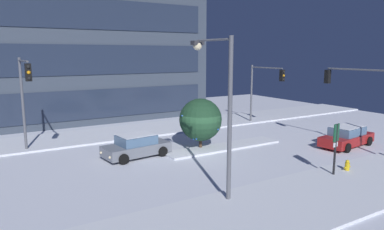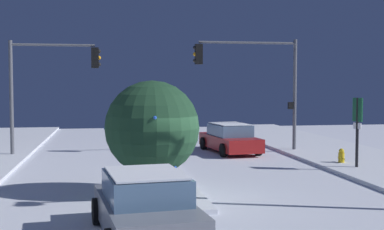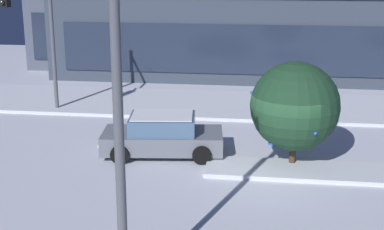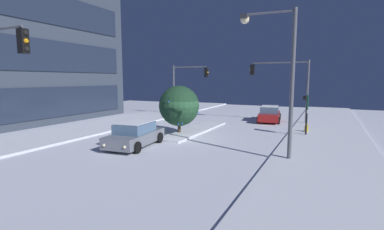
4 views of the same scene
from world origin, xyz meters
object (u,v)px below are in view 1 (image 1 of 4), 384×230
at_px(traffic_light_corner_far_right, 264,84).
at_px(car_far, 136,146).
at_px(street_lamp_arched, 219,95).
at_px(traffic_light_corner_far_left, 25,89).
at_px(decorated_tree_median, 201,120).
at_px(car_near, 347,137).
at_px(traffic_light_corner_near_right, 363,93).
at_px(parking_info_sign, 336,143).
at_px(fire_hydrant, 347,166).

bearing_deg(traffic_light_corner_far_right, car_far, -75.95).
relative_size(car_far, street_lamp_arched, 0.61).
relative_size(traffic_light_corner_far_left, decorated_tree_median, 1.78).
distance_m(car_near, traffic_light_corner_near_right, 3.55).
distance_m(car_near, traffic_light_corner_far_right, 9.49).
distance_m(car_far, parking_info_sign, 12.04).
bearing_deg(traffic_light_corner_near_right, fire_hydrant, 117.93).
distance_m(traffic_light_corner_far_right, fire_hydrant, 14.09).
height_order(traffic_light_corner_far_left, decorated_tree_median, traffic_light_corner_far_left).
bearing_deg(car_near, fire_hydrant, -151.23).
xyz_separation_m(parking_info_sign, decorated_tree_median, (-3.17, 8.56, 0.22)).
relative_size(car_near, parking_info_sign, 1.67).
distance_m(car_near, parking_info_sign, 7.43).
xyz_separation_m(traffic_light_corner_near_right, traffic_light_corner_far_right, (0.49, 10.13, -0.12)).
height_order(traffic_light_corner_far_right, street_lamp_arched, street_lamp_arched).
xyz_separation_m(traffic_light_corner_far_left, parking_info_sign, (13.73, -12.61, -2.59)).
bearing_deg(traffic_light_corner_near_right, traffic_light_corner_far_right, -2.75).
bearing_deg(traffic_light_corner_near_right, parking_info_sign, 113.21).
bearing_deg(traffic_light_corner_far_left, car_far, 59.78).
relative_size(fire_hydrant, decorated_tree_median, 0.21).
relative_size(car_far, traffic_light_corner_far_left, 0.71).
height_order(traffic_light_corner_near_right, parking_info_sign, traffic_light_corner_near_right).
xyz_separation_m(street_lamp_arched, parking_info_sign, (6.98, -1.03, -2.94)).
height_order(street_lamp_arched, parking_info_sign, street_lamp_arched).
xyz_separation_m(street_lamp_arched, fire_hydrant, (8.23, -0.97, -4.48)).
relative_size(car_far, traffic_light_corner_far_right, 0.81).
distance_m(car_far, traffic_light_corner_far_right, 14.96).
xyz_separation_m(car_far, fire_hydrant, (9.00, -9.07, -0.36)).
bearing_deg(traffic_light_corner_far_left, car_near, 66.12).
bearing_deg(traffic_light_corner_far_left, fire_hydrant, 50.03).
distance_m(fire_hydrant, parking_info_sign, 1.98).
bearing_deg(decorated_tree_median, fire_hydrant, -62.53).
relative_size(fire_hydrant, parking_info_sign, 0.25).
relative_size(car_near, traffic_light_corner_near_right, 0.85).
distance_m(traffic_light_corner_far_right, parking_info_sign, 14.35).
bearing_deg(decorated_tree_median, parking_info_sign, -69.66).
xyz_separation_m(traffic_light_corner_far_left, street_lamp_arched, (6.75, -11.58, 0.35)).
distance_m(street_lamp_arched, parking_info_sign, 7.65).
height_order(car_far, street_lamp_arched, street_lamp_arched).
bearing_deg(parking_info_sign, traffic_light_corner_far_left, 35.38).
bearing_deg(car_far, car_near, 152.60).
distance_m(traffic_light_corner_far_right, street_lamp_arched, 17.78).
distance_m(traffic_light_corner_near_right, fire_hydrant, 6.46).
distance_m(traffic_light_corner_far_left, street_lamp_arched, 13.41).
distance_m(traffic_light_corner_far_left, parking_info_sign, 18.83).
height_order(traffic_light_corner_near_right, fire_hydrant, traffic_light_corner_near_right).
bearing_deg(decorated_tree_median, car_near, -26.94).
xyz_separation_m(traffic_light_corner_far_left, decorated_tree_median, (10.56, -4.05, -2.37)).
bearing_deg(parking_info_sign, traffic_light_corner_near_right, -78.83).
distance_m(traffic_light_corner_far_right, traffic_light_corner_far_left, 20.16).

